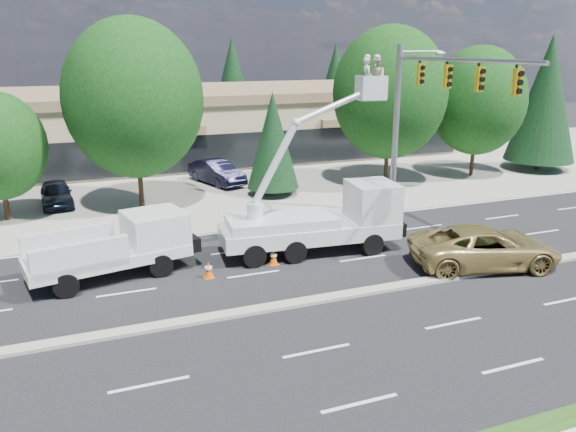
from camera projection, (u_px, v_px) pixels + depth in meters
name	position (u px, v px, depth m)	size (l,w,h in m)	color
ground	(281.00, 307.00, 19.93)	(140.00, 140.00, 0.00)	black
concrete_apron	(179.00, 183.00, 37.81)	(140.00, 22.00, 0.01)	gray
road_median	(281.00, 306.00, 19.91)	(120.00, 0.55, 0.12)	gray
strip_mall	(155.00, 123.00, 45.91)	(50.40, 15.40, 5.50)	tan
tree_front_d	(134.00, 99.00, 30.54)	(7.55, 7.55, 10.48)	#332114
tree_front_e	(273.00, 140.00, 34.06)	(3.20, 3.20, 6.31)	#332114
tree_front_f	(390.00, 93.00, 36.02)	(7.38, 7.38, 10.24)	#332114
tree_front_g	(478.00, 101.00, 38.61)	(6.48, 6.48, 9.00)	#332114
tree_front_h	(546.00, 98.00, 40.66)	(4.95, 4.95, 9.76)	#332114
tree_back_b	(94.00, 82.00, 54.53)	(5.19, 5.19, 10.23)	#332114
tree_back_c	(233.00, 81.00, 59.35)	(5.01, 5.01, 9.87)	#332114
tree_back_d	(335.00, 82.00, 63.52)	(4.71, 4.71, 9.28)	#332114
signal_mast	(421.00, 105.00, 27.88)	(2.76, 10.16, 9.00)	gray
utility_pickup	(120.00, 252.00, 22.49)	(6.58, 3.52, 2.40)	silver
bucket_truck	(327.00, 211.00, 24.93)	(8.24, 3.16, 8.55)	silver
traffic_cone_b	(209.00, 270.00, 22.37)	(0.40, 0.40, 0.70)	#EA5907
traffic_cone_c	(274.00, 257.00, 23.74)	(0.40, 0.40, 0.70)	#EA5907
minivan	(485.00, 247.00, 23.39)	(2.83, 6.14, 1.71)	tan
parked_car_west	(56.00, 193.00, 32.47)	(1.68, 4.18, 1.42)	black
parked_car_east	(217.00, 172.00, 37.53)	(1.68, 4.82, 1.59)	black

